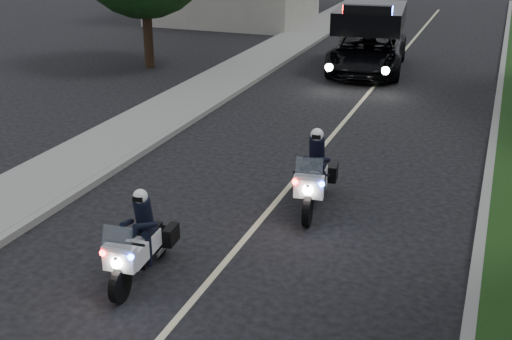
{
  "coord_description": "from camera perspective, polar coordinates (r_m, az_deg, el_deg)",
  "views": [
    {
      "loc": [
        4.03,
        -7.21,
        5.69
      ],
      "look_at": [
        -0.15,
        3.74,
        1.0
      ],
      "focal_mm": 45.61,
      "sensor_mm": 36.0,
      "label": 1
    }
  ],
  "objects": [
    {
      "name": "police_moto_left",
      "position": [
        11.18,
        -9.91,
        -9.15
      ],
      "size": [
        0.79,
        1.86,
        1.54
      ],
      "primitive_type": null,
      "rotation": [
        0.0,
        0.0,
        0.09
      ],
      "color": "silver",
      "rests_on": "ground"
    },
    {
      "name": "police_suv",
      "position": [
        25.48,
        9.66,
        8.59
      ],
      "size": [
        3.23,
        5.95,
        2.77
      ],
      "primitive_type": "imported",
      "rotation": [
        0.0,
        0.0,
        0.11
      ],
      "color": "black",
      "rests_on": "ground"
    },
    {
      "name": "tree_left_far",
      "position": [
        41.06,
        1.46,
        13.82
      ],
      "size": [
        8.52,
        8.52,
        10.85
      ],
      "primitive_type": null,
      "rotation": [
        0.0,
        0.0,
        0.4
      ],
      "color": "black",
      "rests_on": "ground"
    },
    {
      "name": "police_moto_right",
      "position": [
        13.46,
        5.07,
        -3.29
      ],
      "size": [
        0.95,
        2.04,
        1.67
      ],
      "primitive_type": null,
      "rotation": [
        0.0,
        0.0,
        0.13
      ],
      "color": "silver",
      "rests_on": "ground"
    },
    {
      "name": "curb_left",
      "position": [
        19.85,
        -4.23,
        5.3
      ],
      "size": [
        0.2,
        60.0,
        0.15
      ],
      "primitive_type": "cube",
      "color": "gray",
      "rests_on": "ground"
    },
    {
      "name": "cyclist",
      "position": [
        32.44,
        10.06,
        11.37
      ],
      "size": [
        0.6,
        0.41,
        1.63
      ],
      "primitive_type": "imported",
      "rotation": [
        0.0,
        0.0,
        3.1
      ],
      "color": "black",
      "rests_on": "ground"
    },
    {
      "name": "lane_marking",
      "position": [
        18.57,
        7.36,
        3.78
      ],
      "size": [
        0.12,
        50.0,
        0.01
      ],
      "primitive_type": "cube",
      "color": "#BFB78C",
      "rests_on": "ground"
    },
    {
      "name": "tree_left_near",
      "position": [
        26.01,
        -9.28,
        8.88
      ],
      "size": [
        6.48,
        6.48,
        8.72
      ],
      "primitive_type": null,
      "rotation": [
        0.0,
        0.0,
        0.28
      ],
      "color": "#143A13",
      "rests_on": "ground"
    },
    {
      "name": "curb_right",
      "position": [
        18.1,
        20.06,
        2.37
      ],
      "size": [
        0.2,
        60.0,
        0.15
      ],
      "primitive_type": "cube",
      "color": "gray",
      "rests_on": "ground"
    },
    {
      "name": "sidewalk_left",
      "position": [
        20.32,
        -7.06,
        5.6
      ],
      "size": [
        2.0,
        60.0,
        0.16
      ],
      "primitive_type": "cube",
      "color": "gray",
      "rests_on": "ground"
    },
    {
      "name": "bicycle",
      "position": [
        32.44,
        10.06,
        11.37
      ],
      "size": [
        0.77,
        1.84,
        0.94
      ],
      "primitive_type": "imported",
      "rotation": [
        0.0,
        0.0,
        0.08
      ],
      "color": "black",
      "rests_on": "ground"
    },
    {
      "name": "ground",
      "position": [
        10.03,
        -7.02,
        -12.94
      ],
      "size": [
        120.0,
        120.0,
        0.0
      ],
      "primitive_type": "plane",
      "color": "black",
      "rests_on": "ground"
    }
  ]
}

